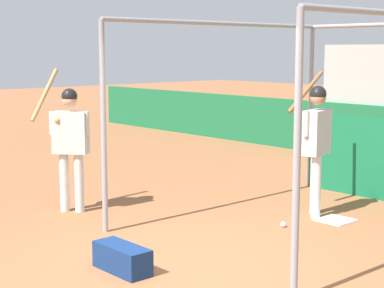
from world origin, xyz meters
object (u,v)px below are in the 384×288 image
at_px(equipment_bag, 122,258).
at_px(player_batter, 316,137).
at_px(player_waiting, 70,138).
at_px(baseball, 283,224).

bearing_deg(equipment_bag, player_batter, 91.13).
bearing_deg(player_waiting, baseball, 173.22).
xyz_separation_m(player_waiting, baseball, (2.56, 1.61, -1.03)).
xyz_separation_m(player_batter, player_waiting, (-2.46, -2.40, -0.04)).
xyz_separation_m(equipment_bag, baseball, (0.03, 2.55, -0.10)).
bearing_deg(player_waiting, equipment_bag, 120.77).
bearing_deg(baseball, player_batter, 97.24).
height_order(player_batter, baseball, player_batter).
height_order(equipment_bag, baseball, equipment_bag).
relative_size(player_waiting, equipment_bag, 2.90).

